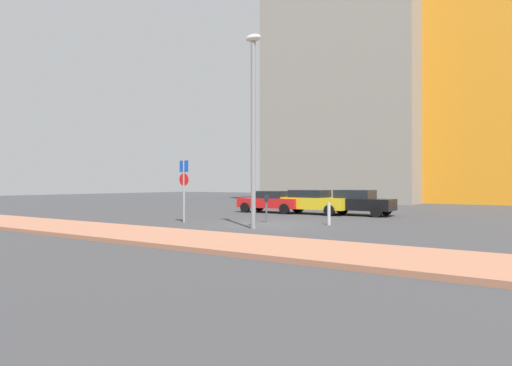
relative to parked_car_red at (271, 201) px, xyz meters
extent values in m
plane|color=#38383A|center=(3.91, -7.30, -0.73)|extent=(120.00, 120.00, 0.00)
cube|color=#9E664C|center=(3.91, -13.15, -0.66)|extent=(40.00, 3.38, 0.14)
cube|color=red|center=(0.00, 0.00, -0.10)|extent=(4.26, 1.71, 0.61)
cube|color=black|center=(-0.01, 0.00, 0.43)|extent=(1.96, 1.57, 0.46)
cylinder|color=black|center=(1.44, 0.85, -0.41)|extent=(0.64, 0.22, 0.64)
cylinder|color=black|center=(1.45, -0.84, -0.41)|extent=(0.64, 0.22, 0.64)
cylinder|color=black|center=(-1.45, 0.84, -0.41)|extent=(0.64, 0.22, 0.64)
cylinder|color=black|center=(-1.44, -0.85, -0.41)|extent=(0.64, 0.22, 0.64)
cube|color=gold|center=(2.88, 0.21, -0.06)|extent=(4.60, 2.03, 0.69)
cube|color=black|center=(2.61, 0.23, 0.51)|extent=(2.26, 1.73, 0.45)
cylinder|color=black|center=(4.46, 0.98, -0.41)|extent=(0.65, 0.26, 0.64)
cylinder|color=black|center=(4.35, -0.75, -0.41)|extent=(0.65, 0.26, 0.64)
cylinder|color=black|center=(1.41, 1.18, -0.41)|extent=(0.65, 0.26, 0.64)
cylinder|color=black|center=(1.29, -0.55, -0.41)|extent=(0.65, 0.26, 0.64)
cube|color=black|center=(5.51, 0.64, -0.08)|extent=(4.11, 1.84, 0.66)
cube|color=black|center=(5.36, 0.64, 0.51)|extent=(2.08, 1.69, 0.51)
cylinder|color=black|center=(6.91, 1.55, -0.41)|extent=(0.64, 0.22, 0.64)
cylinder|color=black|center=(6.91, -0.28, -0.41)|extent=(0.64, 0.22, 0.64)
cylinder|color=black|center=(4.12, 1.56, -0.41)|extent=(0.64, 0.22, 0.64)
cylinder|color=black|center=(4.11, -0.27, -0.41)|extent=(0.64, 0.22, 0.64)
cylinder|color=gray|center=(0.17, -8.34, 0.76)|extent=(0.10, 0.10, 2.98)
cube|color=#1447B7|center=(0.17, -8.34, 1.95)|extent=(0.55, 0.07, 0.55)
cylinder|color=red|center=(0.17, -8.34, 1.33)|extent=(0.60, 0.07, 0.60)
cylinder|color=#4C4C51|center=(3.43, -6.15, -0.22)|extent=(0.08, 0.08, 1.02)
cube|color=black|center=(3.43, -6.15, 0.43)|extent=(0.18, 0.14, 0.28)
cylinder|color=gray|center=(4.47, -8.87, 3.12)|extent=(0.20, 0.20, 7.69)
ellipsoid|color=silver|center=(4.47, -8.87, 7.11)|extent=(0.70, 0.36, 0.30)
cylinder|color=#B7B7BC|center=(6.45, -5.72, -0.22)|extent=(0.14, 0.14, 1.01)
cylinder|color=black|center=(3.91, -7.97, -0.20)|extent=(0.18, 0.18, 1.06)
cube|color=gray|center=(-2.42, 22.45, 10.19)|extent=(15.56, 15.66, 21.82)
camera|label=1|loc=(14.09, -23.44, 1.11)|focal=29.86mm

